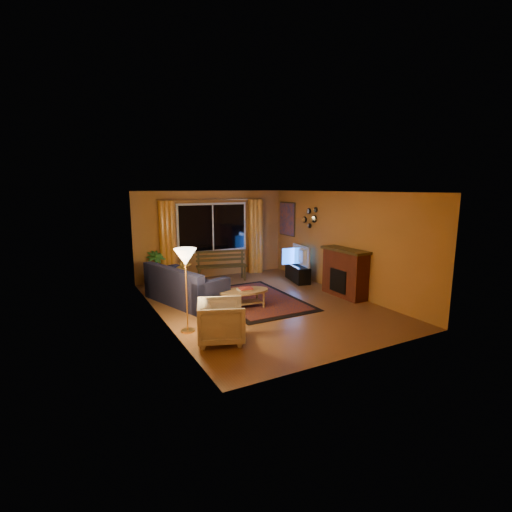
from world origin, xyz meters
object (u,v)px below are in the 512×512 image
bench (222,273)px  sofa (185,284)px  floor_lamp (186,291)px  armchair (221,319)px  tv_console (298,273)px  coffee_table (244,299)px

bench → sofa: bearing=-123.0°
floor_lamp → armchair: bearing=-61.6°
armchair → tv_console: (3.52, 2.85, -0.17)m
armchair → coffee_table: bearing=-18.1°
sofa → armchair: bearing=-111.1°
armchair → coffee_table: size_ratio=0.72×
sofa → coffee_table: bearing=-63.2°
coffee_table → bench: bearing=78.3°
bench → floor_lamp: floor_lamp is taller
bench → armchair: bearing=-99.9°
coffee_table → tv_console: tv_console is taller
floor_lamp → coffee_table: floor_lamp is taller
armchair → bench: bearing=-2.4°
sofa → armchair: size_ratio=2.65×
bench → tv_console: size_ratio=1.30×
floor_lamp → tv_console: size_ratio=1.44×
tv_console → floor_lamp: bearing=-138.0°
sofa → armchair: 2.43m
floor_lamp → tv_console: (3.89, 2.16, -0.55)m
bench → coffee_table: 2.51m
sofa → tv_console: size_ratio=1.95×
sofa → tv_console: 3.41m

